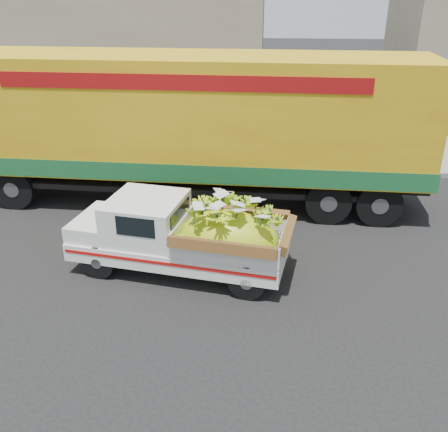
{
  "coord_description": "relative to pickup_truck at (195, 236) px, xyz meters",
  "views": [
    {
      "loc": [
        1.18,
        -8.69,
        5.3
      ],
      "look_at": [
        0.43,
        0.47,
        1.05
      ],
      "focal_mm": 40.0,
      "sensor_mm": 36.0,
      "label": 1
    }
  ],
  "objects": [
    {
      "name": "semi_trailer",
      "position": [
        -0.54,
        3.68,
        1.31
      ],
      "size": [
        12.03,
        2.89,
        3.8
      ],
      "rotation": [
        0.0,
        0.0,
        -0.03
      ],
      "color": "black",
      "rests_on": "ground"
    },
    {
      "name": "ground",
      "position": [
        0.11,
        0.01,
        -0.81
      ],
      "size": [
        100.0,
        100.0,
        0.0
      ],
      "primitive_type": "plane",
      "color": "black",
      "rests_on": "ground"
    },
    {
      "name": "sidewalk",
      "position": [
        0.11,
        8.23,
        -0.74
      ],
      "size": [
        60.0,
        4.0,
        0.14
      ],
      "primitive_type": "cube",
      "color": "gray",
      "rests_on": "ground"
    },
    {
      "name": "building_left",
      "position": [
        -7.89,
        14.13,
        1.69
      ],
      "size": [
        18.0,
        6.0,
        5.0
      ],
      "primitive_type": "cube",
      "color": "gray",
      "rests_on": "ground"
    },
    {
      "name": "curb",
      "position": [
        0.11,
        6.13,
        -0.73
      ],
      "size": [
        60.0,
        0.25,
        0.15
      ],
      "primitive_type": "cube",
      "color": "gray",
      "rests_on": "ground"
    },
    {
      "name": "pickup_truck",
      "position": [
        0.0,
        0.0,
        0.0
      ],
      "size": [
        4.48,
        2.26,
        1.5
      ],
      "rotation": [
        0.0,
        0.0,
        -0.17
      ],
      "color": "black",
      "rests_on": "ground"
    }
  ]
}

